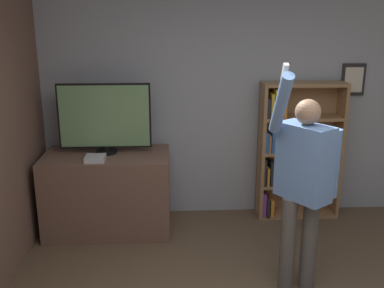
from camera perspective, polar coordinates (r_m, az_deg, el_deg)
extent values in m
cube|color=#9EA3A8|center=(5.06, 4.30, 5.84)|extent=(6.05, 0.06, 2.70)
cube|color=black|center=(5.35, 19.79, 7.70)|extent=(0.26, 0.02, 0.36)
cube|color=beige|center=(5.34, 19.85, 7.68)|extent=(0.20, 0.01, 0.28)
cube|color=brown|center=(4.90, -10.60, -6.03)|extent=(1.31, 0.72, 0.85)
cylinder|color=black|center=(4.80, -10.79, -0.94)|extent=(0.22, 0.22, 0.03)
cylinder|color=black|center=(4.79, -10.82, -0.49)|extent=(0.06, 0.06, 0.05)
cube|color=black|center=(4.70, -11.04, 3.52)|extent=(0.95, 0.04, 0.67)
cube|color=#6B9360|center=(4.68, -11.07, 3.46)|extent=(0.91, 0.01, 0.64)
cube|color=silver|center=(4.56, -12.18, -1.81)|extent=(0.20, 0.20, 0.05)
cube|color=#997047|center=(5.08, 8.78, -0.97)|extent=(0.04, 0.28, 1.55)
cube|color=#997047|center=(5.32, 18.07, -0.80)|extent=(0.04, 0.28, 1.55)
cube|color=#997047|center=(5.31, 13.14, -0.46)|extent=(0.91, 0.01, 1.55)
cube|color=#997047|center=(5.45, 13.01, -8.51)|extent=(0.84, 0.28, 0.04)
cube|color=#997047|center=(5.31, 13.26, -4.88)|extent=(0.84, 0.28, 0.04)
cube|color=#997047|center=(5.18, 13.54, -0.89)|extent=(0.84, 0.28, 0.04)
cube|color=#997047|center=(5.09, 13.82, 3.28)|extent=(0.84, 0.28, 0.04)
cube|color=#997047|center=(5.02, 14.10, 7.39)|extent=(0.84, 0.28, 0.04)
cube|color=#7A3889|center=(5.28, 8.96, -7.41)|extent=(0.04, 0.24, 0.29)
cube|color=#232328|center=(5.30, 9.43, -7.64)|extent=(0.03, 0.25, 0.23)
cube|color=orange|center=(5.32, 9.91, -7.75)|extent=(0.04, 0.26, 0.20)
cube|color=#232328|center=(5.13, 9.07, -3.39)|extent=(0.02, 0.22, 0.30)
cube|color=orange|center=(5.16, 9.45, -3.86)|extent=(0.03, 0.24, 0.20)
cube|color=#232328|center=(5.14, 9.92, -3.55)|extent=(0.03, 0.20, 0.27)
cube|color=gold|center=(5.16, 10.32, -3.60)|extent=(0.02, 0.23, 0.25)
cube|color=orange|center=(5.18, 10.85, -3.72)|extent=(0.04, 0.23, 0.23)
cube|color=#2D569E|center=(5.03, 9.27, 0.38)|extent=(0.03, 0.24, 0.22)
cube|color=#99663D|center=(5.04, 9.64, 0.23)|extent=(0.03, 0.24, 0.20)
cube|color=#2D569E|center=(5.03, 10.09, 0.41)|extent=(0.03, 0.22, 0.23)
cube|color=#232328|center=(5.04, 10.45, 0.26)|extent=(0.02, 0.21, 0.21)
cube|color=#232328|center=(4.95, 9.48, 4.68)|extent=(0.04, 0.26, 0.21)
cube|color=gold|center=(4.94, 9.97, 4.92)|extent=(0.03, 0.23, 0.26)
cube|color=gold|center=(4.95, 10.44, 5.20)|extent=(0.03, 0.24, 0.31)
cube|color=#338447|center=(4.96, 11.03, 5.16)|extent=(0.04, 0.23, 0.31)
cube|color=orange|center=(4.96, 11.59, 4.70)|extent=(0.03, 0.20, 0.23)
cylinder|color=#56514C|center=(3.92, 12.06, -12.27)|extent=(0.13, 0.13, 0.82)
cylinder|color=#56514C|center=(3.97, 14.63, -12.09)|extent=(0.13, 0.13, 0.82)
cube|color=#6B93D1|center=(3.67, 14.07, -2.27)|extent=(0.43, 0.48, 0.61)
sphere|color=#9E7556|center=(3.56, 14.52, 3.95)|extent=(0.20, 0.20, 0.20)
cylinder|color=#6B93D1|center=(3.75, 17.60, -2.39)|extent=(0.09, 0.09, 0.56)
cylinder|color=#6B93D1|center=(3.37, 11.24, 4.99)|extent=(0.09, 0.40, 0.51)
cube|color=white|center=(3.28, 11.70, 8.86)|extent=(0.04, 0.09, 0.14)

